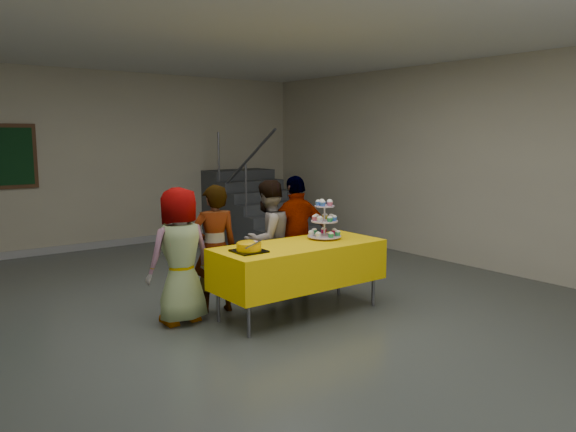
# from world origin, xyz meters

# --- Properties ---
(room_shell) EXTENTS (10.00, 10.04, 3.02)m
(room_shell) POSITION_xyz_m (0.00, 0.02, 2.13)
(room_shell) COLOR #4C514C
(room_shell) RESTS_ON ground
(bake_table) EXTENTS (1.88, 0.78, 0.77)m
(bake_table) POSITION_xyz_m (0.60, 0.12, 0.56)
(bake_table) COLOR #595960
(bake_table) RESTS_ON ground
(cupcake_stand) EXTENTS (0.38, 0.38, 0.44)m
(cupcake_stand) POSITION_xyz_m (1.02, 0.20, 0.95)
(cupcake_stand) COLOR silver
(cupcake_stand) RESTS_ON bake_table
(bear_cake) EXTENTS (0.32, 0.36, 0.12)m
(bear_cake) POSITION_xyz_m (-0.06, 0.10, 0.83)
(bear_cake) COLOR black
(bear_cake) RESTS_ON bake_table
(schoolchild_a) EXTENTS (0.71, 0.48, 1.41)m
(schoolchild_a) POSITION_xyz_m (-0.55, 0.63, 0.71)
(schoolchild_a) COLOR slate
(schoolchild_a) RESTS_ON ground
(schoolchild_b) EXTENTS (0.58, 0.45, 1.40)m
(schoolchild_b) POSITION_xyz_m (-0.09, 0.74, 0.70)
(schoolchild_b) COLOR slate
(schoolchild_b) RESTS_ON ground
(schoolchild_c) EXTENTS (0.76, 0.64, 1.41)m
(schoolchild_c) POSITION_xyz_m (0.68, 0.82, 0.70)
(schoolchild_c) COLOR slate
(schoolchild_c) RESTS_ON ground
(schoolchild_d) EXTENTS (0.89, 0.48, 1.45)m
(schoolchild_d) POSITION_xyz_m (1.03, 0.71, 0.73)
(schoolchild_d) COLOR slate
(schoolchild_d) RESTS_ON ground
(staircase) EXTENTS (1.30, 2.40, 2.04)m
(staircase) POSITION_xyz_m (2.70, 4.13, 0.49)
(staircase) COLOR #424447
(staircase) RESTS_ON ground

